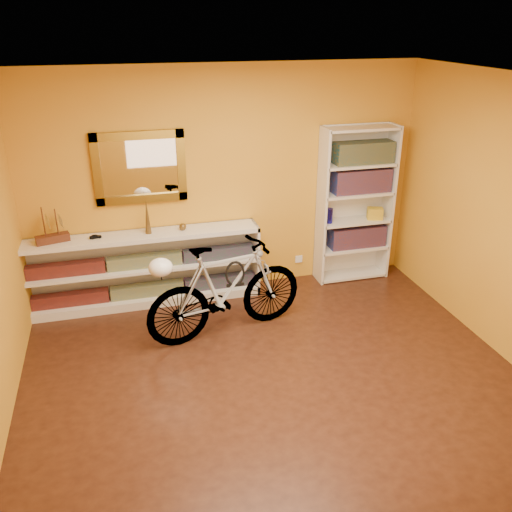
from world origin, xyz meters
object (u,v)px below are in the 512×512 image
object	(u,v)px
console_unit	(145,269)
bicycle	(226,289)
bookcase	(355,205)
helmet	(161,267)

from	to	relation	value
console_unit	bicycle	distance (m)	1.15
console_unit	bicycle	xyz separation A→B (m)	(0.75, -0.88, 0.08)
bookcase	console_unit	bearing A→B (deg)	-179.44
bicycle	helmet	distance (m)	0.77
helmet	bookcase	bearing A→B (deg)	23.07
bookcase	bicycle	world-z (taller)	bookcase
bookcase	bicycle	size ratio (longest dim) A/B	1.10
console_unit	bookcase	xyz separation A→B (m)	(2.54, 0.03, 0.52)
bicycle	helmet	size ratio (longest dim) A/B	7.54
helmet	console_unit	bearing A→B (deg)	95.71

